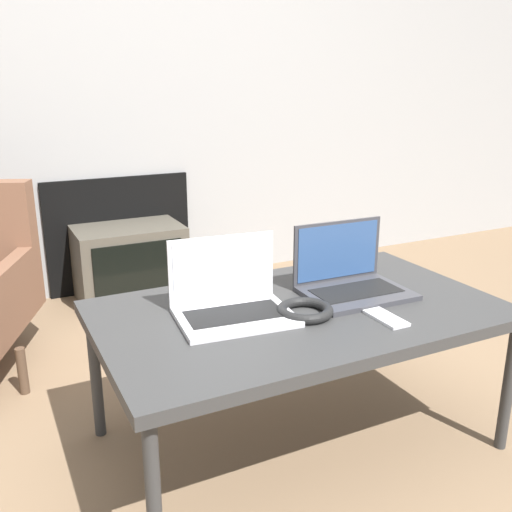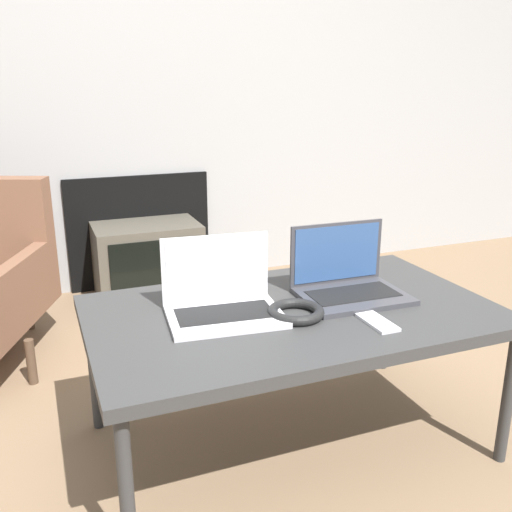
{
  "view_description": "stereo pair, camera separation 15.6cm",
  "coord_description": "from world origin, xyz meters",
  "px_view_note": "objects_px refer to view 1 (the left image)",
  "views": [
    {
      "loc": [
        -0.84,
        -1.05,
        1.13
      ],
      "look_at": [
        0.0,
        0.63,
        0.55
      ],
      "focal_mm": 40.0,
      "sensor_mm": 36.0,
      "label": 1
    },
    {
      "loc": [
        -0.69,
        -1.12,
        1.13
      ],
      "look_at": [
        0.0,
        0.63,
        0.55
      ],
      "focal_mm": 40.0,
      "sensor_mm": 36.0,
      "label": 2
    }
  ],
  "objects_px": {
    "laptop_left": "(230,300)",
    "tv": "(130,263)",
    "headphones": "(305,310)",
    "phone": "(386,318)",
    "laptop_right": "(350,278)"
  },
  "relations": [
    {
      "from": "phone",
      "to": "laptop_left",
      "type": "bearing_deg",
      "value": 148.52
    },
    {
      "from": "laptop_left",
      "to": "headphones",
      "type": "xyz_separation_m",
      "value": [
        0.19,
        -0.11,
        -0.03
      ]
    },
    {
      "from": "laptop_right",
      "to": "headphones",
      "type": "bearing_deg",
      "value": -153.93
    },
    {
      "from": "laptop_left",
      "to": "laptop_right",
      "type": "distance_m",
      "value": 0.42
    },
    {
      "from": "laptop_right",
      "to": "tv",
      "type": "bearing_deg",
      "value": 105.78
    },
    {
      "from": "laptop_left",
      "to": "headphones",
      "type": "bearing_deg",
      "value": -22.78
    },
    {
      "from": "laptop_right",
      "to": "tv",
      "type": "height_order",
      "value": "laptop_right"
    },
    {
      "from": "laptop_right",
      "to": "tv",
      "type": "distance_m",
      "value": 1.53
    },
    {
      "from": "laptop_left",
      "to": "tv",
      "type": "relative_size",
      "value": 0.64
    },
    {
      "from": "phone",
      "to": "headphones",
      "type": "bearing_deg",
      "value": 145.9
    },
    {
      "from": "phone",
      "to": "tv",
      "type": "xyz_separation_m",
      "value": [
        -0.33,
        1.69,
        -0.27
      ]
    },
    {
      "from": "laptop_left",
      "to": "laptop_right",
      "type": "bearing_deg",
      "value": 5.93
    },
    {
      "from": "laptop_left",
      "to": "phone",
      "type": "bearing_deg",
      "value": -25.57
    },
    {
      "from": "laptop_left",
      "to": "phone",
      "type": "height_order",
      "value": "laptop_left"
    },
    {
      "from": "laptop_right",
      "to": "tv",
      "type": "relative_size",
      "value": 0.61
    }
  ]
}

